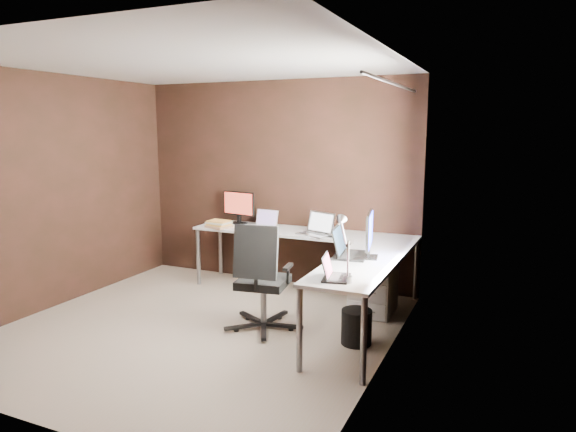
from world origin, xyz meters
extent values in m
cube|color=tan|center=(0.00, 0.00, 0.00)|extent=(3.60, 3.60, 0.00)
cube|color=white|center=(0.00, 0.00, 2.50)|extent=(3.60, 3.60, 0.00)
cube|color=black|center=(0.00, 1.80, 1.25)|extent=(3.60, 0.00, 2.50)
cube|color=black|center=(0.00, -1.80, 1.25)|extent=(3.60, 0.00, 2.50)
cube|color=black|center=(-1.80, 0.00, 1.25)|extent=(0.00, 3.60, 2.50)
cube|color=black|center=(1.80, 0.00, 1.25)|extent=(0.00, 3.60, 2.50)
cube|color=white|center=(1.79, 0.35, 1.45)|extent=(0.00, 1.00, 1.30)
cube|color=#BE7D16|center=(1.75, -0.38, 1.25)|extent=(0.01, 0.35, 2.00)
cube|color=#BE7D16|center=(1.75, 1.07, 1.25)|extent=(0.01, 0.35, 2.00)
cylinder|color=slate|center=(1.75, 0.35, 2.28)|extent=(0.02, 1.90, 0.02)
cube|color=white|center=(0.48, 1.50, 0.71)|extent=(2.65, 0.60, 0.03)
cube|color=white|center=(1.50, 0.38, 0.71)|extent=(0.60, 1.65, 0.03)
cylinder|color=slate|center=(-0.81, 1.24, 0.35)|extent=(0.05, 0.05, 0.70)
cylinder|color=slate|center=(-0.81, 1.76, 0.35)|extent=(0.05, 0.05, 0.70)
cylinder|color=slate|center=(1.24, -0.41, 0.35)|extent=(0.05, 0.05, 0.70)
cylinder|color=slate|center=(1.76, -0.41, 0.35)|extent=(0.05, 0.05, 0.70)
cylinder|color=slate|center=(1.76, 1.76, 0.35)|extent=(0.05, 0.05, 0.70)
cube|color=white|center=(1.43, 1.15, 0.30)|extent=(0.42, 0.50, 0.60)
cube|color=black|center=(-0.46, 1.63, 0.74)|extent=(0.22, 0.16, 0.01)
cube|color=black|center=(-0.45, 1.65, 0.79)|extent=(0.05, 0.03, 0.09)
cube|color=black|center=(-0.45, 1.65, 0.99)|extent=(0.46, 0.10, 0.30)
cube|color=#B63925|center=(-0.46, 1.63, 0.99)|extent=(0.43, 0.07, 0.27)
cube|color=black|center=(1.53, 0.60, 0.74)|extent=(0.16, 0.22, 0.01)
cube|color=black|center=(1.51, 0.59, 0.79)|extent=(0.04, 0.05, 0.09)
cube|color=black|center=(1.51, 0.59, 1.00)|extent=(0.13, 0.51, 0.32)
cube|color=#0F17B1|center=(1.53, 0.60, 1.00)|extent=(0.10, 0.48, 0.29)
cube|color=white|center=(-0.06, 1.55, 0.74)|extent=(0.31, 0.23, 0.02)
cube|color=white|center=(-0.05, 1.63, 0.84)|extent=(0.30, 0.08, 0.19)
cube|color=slate|center=(-0.05, 1.62, 0.84)|extent=(0.26, 0.07, 0.16)
cube|color=silver|center=(0.68, 1.37, 0.74)|extent=(0.44, 0.38, 0.02)
cube|color=silver|center=(0.72, 1.46, 0.86)|extent=(0.38, 0.20, 0.23)
cube|color=white|center=(0.72, 1.46, 0.86)|extent=(0.33, 0.17, 0.20)
cube|color=black|center=(1.34, 0.59, 0.74)|extent=(0.36, 0.46, 0.02)
cube|color=black|center=(1.23, 0.57, 0.88)|extent=(0.14, 0.43, 0.27)
cube|color=#152334|center=(1.24, 0.57, 0.88)|extent=(0.12, 0.38, 0.23)
cube|color=black|center=(1.46, -0.18, 0.74)|extent=(0.25, 0.32, 0.02)
cube|color=black|center=(1.38, -0.19, 0.84)|extent=(0.11, 0.29, 0.18)
cube|color=#BB476F|center=(1.39, -0.19, 0.84)|extent=(0.09, 0.26, 0.15)
cube|color=#A97B5B|center=(-0.54, 1.30, 0.74)|extent=(0.33, 0.29, 0.03)
cube|color=gold|center=(-0.54, 1.30, 0.77)|extent=(0.29, 0.25, 0.02)
cube|color=beige|center=(-0.54, 1.30, 0.79)|extent=(0.29, 0.24, 0.02)
cube|color=gold|center=(-0.54, 1.30, 0.81)|extent=(0.25, 0.20, 0.02)
ellipsoid|color=black|center=(-0.55, 1.30, 0.75)|extent=(0.10, 0.07, 0.04)
ellipsoid|color=black|center=(0.90, 1.30, 0.74)|extent=(0.09, 0.07, 0.03)
cylinder|color=slate|center=(1.57, -0.24, 0.76)|extent=(0.07, 0.07, 0.05)
cylinder|color=slate|center=(1.57, -0.24, 0.92)|extent=(0.02, 0.02, 0.28)
cylinder|color=slate|center=(1.52, -0.21, 1.12)|extent=(0.02, 0.16, 0.21)
cone|color=slate|center=(1.47, -0.14, 1.19)|extent=(0.09, 0.11, 0.12)
cylinder|color=slate|center=(0.57, 0.30, 0.25)|extent=(0.06, 0.06, 0.37)
cube|color=black|center=(0.57, 0.30, 0.46)|extent=(0.52, 0.52, 0.08)
cube|color=black|center=(0.60, 0.08, 0.81)|extent=(0.43, 0.18, 0.49)
cylinder|color=black|center=(1.50, 0.30, 0.16)|extent=(0.34, 0.34, 0.32)
camera|label=1|loc=(2.71, -3.95, 1.91)|focal=32.00mm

